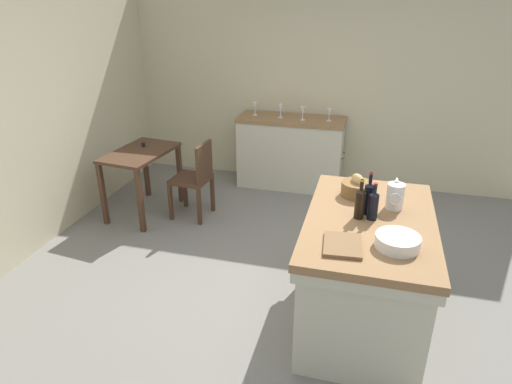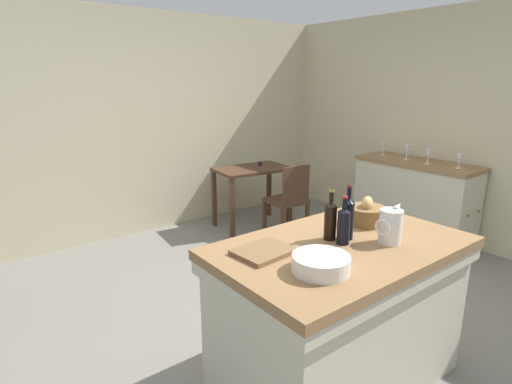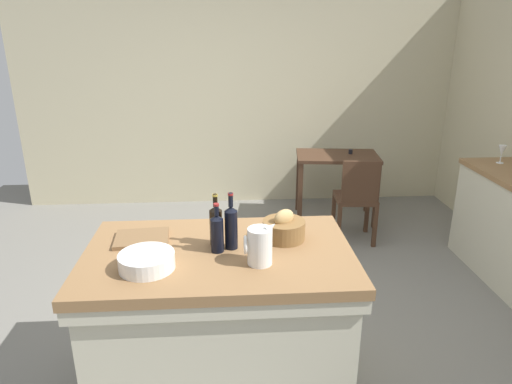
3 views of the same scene
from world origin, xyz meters
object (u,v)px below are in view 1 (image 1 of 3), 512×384
Objects in this scene: wash_bowl at (398,242)px; bread_basket at (357,188)px; side_cabinet at (290,152)px; wine_bottle_amber at (360,203)px; wine_glass_right at (255,106)px; writing_desk at (141,162)px; pitcher at (395,196)px; cutting_board at (343,245)px; wooden_chair at (195,177)px; island_table at (365,267)px; wine_glass_far_left at (329,113)px; wine_bottle_green at (373,205)px; wine_glass_middle at (281,108)px; wine_bottle_dark at (369,197)px; wine_glass_left at (303,111)px.

bread_basket is (0.74, 0.30, 0.03)m from wash_bowl.
wine_bottle_amber is at bearing -158.87° from side_cabinet.
side_cabinet is 8.41× the size of wine_glass_right.
writing_desk is at bearing 58.82° from wash_bowl.
side_cabinet is at bearing 28.06° from pitcher.
cutting_board reaches higher than side_cabinet.
wooden_chair is 3.63× the size of bread_basket.
wine_bottle_amber is (-0.01, 0.09, 0.55)m from island_table.
wine_glass_right is (0.04, 0.96, 0.01)m from wine_glass_far_left.
bread_basket is at bearing -2.50° from cutting_board.
wine_glass_middle is (2.52, 1.22, 0.02)m from wine_bottle_green.
wine_bottle_green is at bearing -160.74° from bread_basket.
wooden_chair is at bearing 44.51° from cutting_board.
wine_glass_right is (2.55, 1.56, 0.55)m from island_table.
wine_bottle_dark is (-0.31, -0.10, 0.07)m from bread_basket.
wine_glass_left is (2.39, 0.88, -0.00)m from wine_bottle_dark.
wine_bottle_green is at bearing -148.52° from wine_glass_right.
wine_bottle_dark reaches higher than wine_bottle_amber.
wash_bowl is 1.66× the size of wine_glass_middle.
wine_glass_left is (1.17, -1.65, 0.41)m from writing_desk.
wine_glass_far_left is (-0.01, -0.47, 0.57)m from side_cabinet.
side_cabinet is at bearing 23.31° from wash_bowl.
side_cabinet is 1.45× the size of writing_desk.
wine_bottle_amber is 1.81× the size of wine_glass_left.
island_table is 2.74m from side_cabinet.
wash_bowl is 1.74× the size of wine_glass_right.
wash_bowl is 2.97m from wine_glass_far_left.
side_cabinet is at bearing -36.72° from wooden_chair.
wine_glass_right is at bearing -39.08° from writing_desk.
writing_desk is 2.91m from wine_bottle_green.
wine_glass_far_left is at bearing 11.33° from wine_bottle_amber.
bread_basket reaches higher than writing_desk.
wine_glass_left is at bearing -97.28° from wine_glass_right.
island_table is 1.56× the size of writing_desk.
side_cabinet is 5.59× the size of bread_basket.
side_cabinet is at bearing 69.12° from wine_glass_left.
wine_bottle_amber reaches higher than side_cabinet.
wine_bottle_amber reaches higher than wine_glass_far_left.
side_cabinet is 4.83× the size of wash_bowl.
wine_glass_left is at bearing 18.49° from wine_bottle_amber.
side_cabinet is 2.39m from bread_basket.
wine_bottle_amber reaches higher than cutting_board.
wash_bowl reaches higher than cutting_board.
writing_desk is at bearing 131.81° from wine_glass_middle.
wash_bowl is (-0.58, -0.01, -0.06)m from pitcher.
pitcher is 0.74× the size of wine_bottle_dark.
wine_bottle_green is (-2.53, -1.07, 0.56)m from side_cabinet.
wine_bottle_amber is (0.35, 0.26, 0.08)m from wash_bowl.
bread_basket is at bearing -156.32° from side_cabinet.
wine_bottle_green reaches higher than wine_glass_right.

